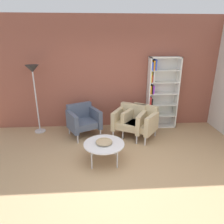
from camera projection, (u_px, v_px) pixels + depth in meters
ground_plane at (122, 179)px, 3.59m from camera, size 8.32×8.32×0.00m
brick_back_panel at (112, 74)px, 5.41m from camera, size 6.40×0.12×2.90m
bookshelf_tall at (160, 93)px, 5.46m from camera, size 0.80×0.30×1.90m
coffee_table_low at (104, 145)px, 3.98m from camera, size 0.80×0.80×0.40m
decorative_bowl at (104, 142)px, 3.96m from camera, size 0.32×0.32×0.05m
armchair_by_bookshelf at (130, 120)px, 5.07m from camera, size 0.93×0.90×0.78m
armchair_spare_guest at (83, 120)px, 5.11m from camera, size 0.92×0.90×0.78m
armchair_corner_red at (141, 121)px, 5.01m from camera, size 0.95×0.94×0.78m
floor_lamp_torchiere at (33, 77)px, 4.94m from camera, size 0.32×0.32×1.74m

